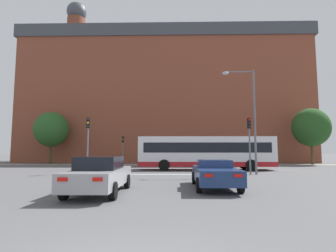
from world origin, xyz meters
name	(u,v)px	position (x,y,z in m)	size (l,w,h in m)	color
stop_line_strip	(164,174)	(0.00, 16.43, 0.00)	(9.82, 0.30, 0.01)	silver
far_pavement	(168,165)	(0.00, 30.98, 0.01)	(70.91, 2.50, 0.01)	gray
brick_civic_building	(165,97)	(-0.80, 40.36, 10.87)	(46.53, 10.71, 27.90)	brown
car_saloon_left	(100,174)	(-2.32, 7.55, 0.76)	(2.00, 4.90, 1.49)	#9E9EA3
car_roadster_right	(214,173)	(2.61, 9.22, 0.68)	(1.98, 4.84, 1.30)	navy
bus_crossing_lead	(206,152)	(3.71, 21.41, 1.64)	(12.41, 2.73, 3.05)	silver
traffic_light_far_left	(123,145)	(-5.86, 30.44, 2.50)	(0.26, 0.31, 3.67)	slate
traffic_light_near_left	(88,136)	(-6.02, 17.08, 2.91)	(0.26, 0.31, 4.34)	slate
traffic_light_near_right	(249,136)	(6.42, 16.52, 2.84)	(0.26, 0.31, 4.23)	slate
street_lamp_junction	(249,110)	(6.44, 16.47, 4.84)	(2.46, 0.36, 7.96)	slate
pedestrian_waiting	(151,156)	(-2.30, 31.26, 1.05)	(0.45, 0.36, 1.77)	black
tree_by_building	(311,127)	(18.80, 31.38, 4.86)	(4.76, 4.76, 7.37)	#4C3823
tree_kerbside	(51,129)	(-16.37, 32.78, 4.77)	(4.62, 4.62, 7.21)	#4C3823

